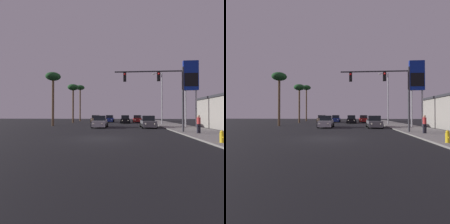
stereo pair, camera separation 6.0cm
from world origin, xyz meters
TOP-DOWN VIEW (x-y plane):
  - ground_plane at (0.00, 0.00)m, footprint 120.00×120.00m
  - sidewalk_right at (9.50, 10.00)m, footprint 5.00×60.00m
  - car_tan at (-5.05, 27.69)m, footprint 2.04×4.33m
  - car_grey at (5.02, 11.22)m, footprint 2.04×4.32m
  - car_red at (4.70, 27.77)m, footprint 2.04×4.31m
  - car_silver at (-1.70, 11.19)m, footprint 2.04×4.34m
  - car_black at (1.92, 23.70)m, footprint 2.04×4.32m
  - car_blue at (-1.77, 28.50)m, footprint 2.04×4.32m
  - traffic_light_mast at (5.65, 4.55)m, footprint 6.94×0.36m
  - street_lamp at (8.14, 17.56)m, footprint 1.74×0.24m
  - gas_station_sign at (10.70, 10.86)m, footprint 2.00×0.42m
  - fire_hydrant at (7.69, -2.22)m, footprint 0.24×0.34m
  - pedestrian_on_sidewalk at (8.55, 3.20)m, footprint 0.34×0.32m
  - palm_tree_mid at (-9.44, 24.00)m, footprint 2.40×2.40m
  - palm_tree_far at (-10.45, 34.00)m, footprint 2.40×2.40m
  - palm_tree_near at (-9.75, 14.00)m, footprint 2.40×2.40m

SIDE VIEW (x-z plane):
  - ground_plane at x=0.00m, z-range 0.00..0.00m
  - sidewalk_right at x=9.50m, z-range 0.00..0.12m
  - fire_hydrant at x=7.69m, z-range 0.11..0.87m
  - car_tan at x=-5.05m, z-range -0.08..1.60m
  - car_grey at x=5.02m, z-range -0.08..1.60m
  - car_red at x=4.70m, z-range -0.08..1.60m
  - car_silver at x=-1.70m, z-range -0.08..1.60m
  - car_black at x=1.92m, z-range -0.08..1.60m
  - car_blue at x=-1.77m, z-range -0.08..1.60m
  - pedestrian_on_sidewalk at x=8.55m, z-range 0.20..1.87m
  - traffic_light_mast at x=5.65m, z-range 1.46..7.96m
  - street_lamp at x=8.14m, z-range 0.62..9.62m
  - gas_station_sign at x=10.70m, z-range 2.12..11.12m
  - palm_tree_mid at x=-9.44m, z-range 3.11..11.55m
  - palm_tree_near at x=-9.75m, z-range 3.18..11.83m
  - palm_tree_far at x=-10.45m, z-range 3.67..13.61m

